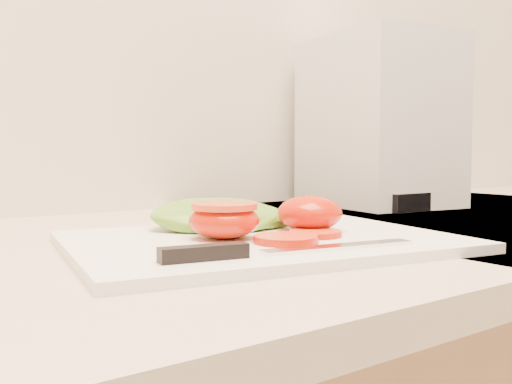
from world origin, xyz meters
TOP-DOWN VIEW (x-y plane):
  - cutting_board at (0.06, 1.59)m, footprint 0.42×0.34m
  - tomato_half_dome at (0.13, 1.59)m, footprint 0.07×0.07m
  - tomato_half_cut at (0.03, 1.60)m, footprint 0.07×0.07m
  - tomato_slice_0 at (0.06, 1.54)m, footprint 0.06×0.06m
  - tomato_slice_1 at (0.11, 1.56)m, footprint 0.05×0.05m
  - lettuce_leaf_0 at (0.06, 1.67)m, footprint 0.18×0.14m
  - lettuce_leaf_1 at (0.11, 1.66)m, footprint 0.15×0.14m
  - knife at (0.00, 1.50)m, footprint 0.24×0.06m
  - appliance at (0.51, 1.83)m, footprint 0.23×0.28m

SIDE VIEW (x-z plane):
  - cutting_board at x=0.06m, z-range 0.93..0.94m
  - tomato_slice_1 at x=0.11m, z-range 0.94..0.95m
  - tomato_slice_0 at x=0.06m, z-range 0.94..0.95m
  - knife at x=0.00m, z-range 0.94..0.95m
  - lettuce_leaf_1 at x=0.11m, z-range 0.94..0.97m
  - lettuce_leaf_0 at x=0.06m, z-range 0.94..0.97m
  - tomato_half_dome at x=0.13m, z-range 0.94..0.98m
  - tomato_half_cut at x=0.03m, z-range 0.94..0.98m
  - appliance at x=0.51m, z-range 0.93..1.23m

